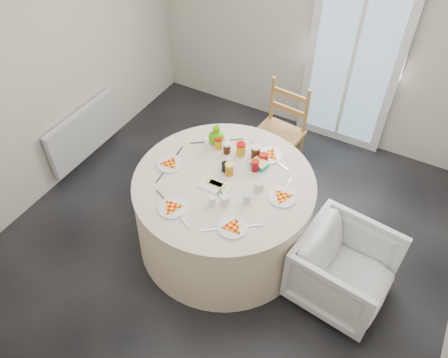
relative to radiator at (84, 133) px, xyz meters
The scene contains 14 objects.
floor 1.99m from the radiator, ahead, with size 4.00×4.00×0.00m, color black.
wall_back 2.80m from the radiator, 42.86° to the left, with size 4.00×0.02×2.60m, color #BCB5A3.
wall_left 0.94m from the radiator, 106.70° to the right, with size 0.02×4.00×2.60m, color #BCB5A3.
glass_door 3.00m from the radiator, 36.79° to the left, with size 1.00×0.08×2.10m, color silver.
radiator is the anchor object (origin of this frame).
table 1.90m from the radiator, ahead, with size 1.61×1.61×0.82m, color beige.
wooden_chair 2.10m from the radiator, 24.08° to the left, with size 0.46×0.44×1.04m, color #9F793F, non-canonical shape.
armchair 3.05m from the radiator, ahead, with size 0.73×0.68×0.75m, color silver.
place_settings 1.94m from the radiator, ahead, with size 1.26×1.26×0.02m, color silver, non-canonical shape.
jar_cluster 1.89m from the radiator, ahead, with size 0.48×0.24×0.14m, color maroon, non-canonical shape.
butter_tub 2.11m from the radiator, ahead, with size 0.14×0.10×0.06m, color #058D95.
green_pitcher 1.68m from the radiator, ahead, with size 0.15×0.15×0.19m, color #42A201, non-canonical shape.
cheese_platter 1.93m from the radiator, 10.37° to the right, with size 0.25×0.16×0.03m, color white, non-canonical shape.
mugs_glasses 2.08m from the radiator, ahead, with size 0.53×0.53×0.10m, color gray, non-canonical shape.
Camera 1 is at (1.21, -2.31, 3.40)m, focal length 35.00 mm.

